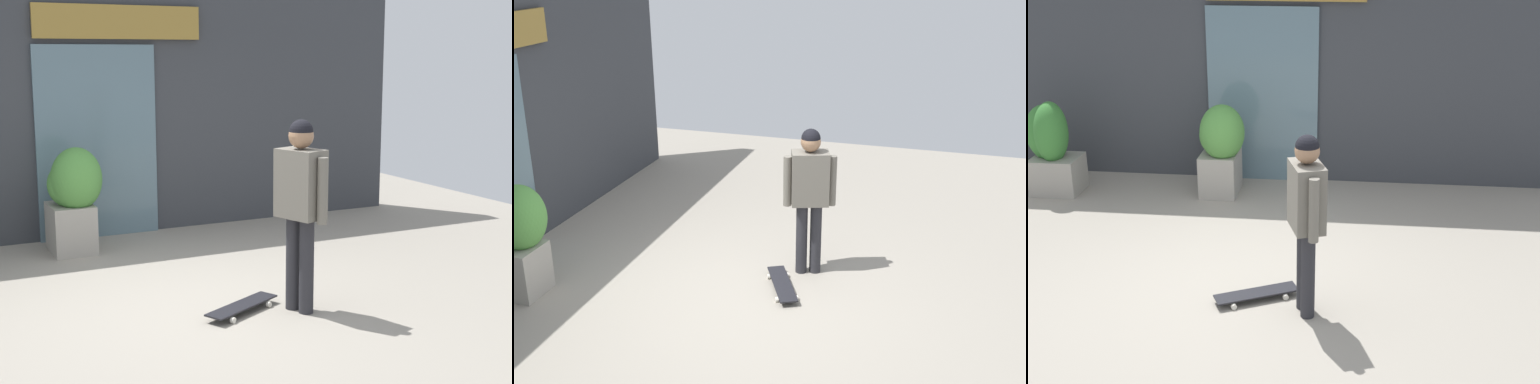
% 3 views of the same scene
% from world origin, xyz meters
% --- Properties ---
extents(ground_plane, '(12.00, 12.00, 0.00)m').
position_xyz_m(ground_plane, '(0.00, 0.00, 0.00)').
color(ground_plane, gray).
extents(building_facade, '(8.24, 0.31, 3.22)m').
position_xyz_m(building_facade, '(-0.00, 3.13, 1.60)').
color(building_facade, '#383A3F').
rests_on(building_facade, ground_plane).
extents(skateboarder, '(0.38, 0.56, 1.71)m').
position_xyz_m(skateboarder, '(0.74, -0.54, 1.05)').
color(skateboarder, '#28282D').
rests_on(skateboarder, ground_plane).
extents(skateboard, '(0.81, 0.54, 0.08)m').
position_xyz_m(skateboard, '(0.26, -0.37, 0.06)').
color(skateboard, black).
rests_on(skateboard, ground_plane).
extents(planter_box_left, '(0.68, 0.57, 1.24)m').
position_xyz_m(planter_box_left, '(-2.83, 2.18, 0.64)').
color(planter_box_left, gray).
rests_on(planter_box_left, ground_plane).
extents(planter_box_right, '(0.60, 0.71, 1.23)m').
position_xyz_m(planter_box_right, '(-0.60, 2.34, 0.67)').
color(planter_box_right, gray).
rests_on(planter_box_right, ground_plane).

